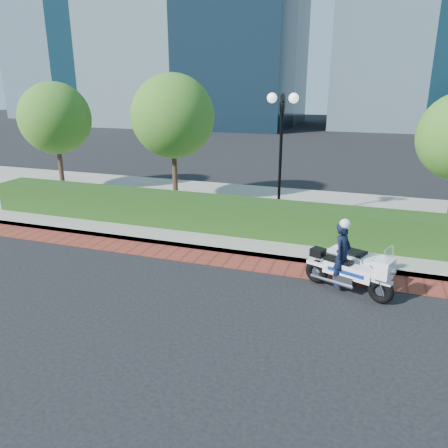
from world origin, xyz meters
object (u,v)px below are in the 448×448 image
(lamppost, at_px, (281,138))
(tree_b, at_px, (173,116))
(tree_a, at_px, (55,118))
(police_motorcycle, at_px, (351,263))

(lamppost, bearing_deg, tree_b, 163.89)
(lamppost, distance_m, tree_a, 10.09)
(tree_b, height_order, police_motorcycle, tree_b)
(tree_b, bearing_deg, lamppost, -16.11)
(tree_a, relative_size, tree_b, 0.94)
(tree_a, bearing_deg, tree_b, 0.00)
(tree_b, bearing_deg, police_motorcycle, -37.81)
(lamppost, height_order, police_motorcycle, lamppost)
(lamppost, xyz_separation_m, tree_a, (-10.00, 1.30, 0.26))
(police_motorcycle, bearing_deg, tree_a, 177.84)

